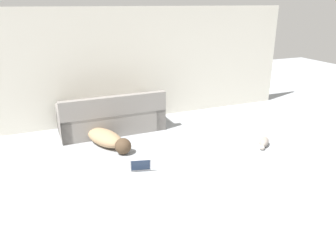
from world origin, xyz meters
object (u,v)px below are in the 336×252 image
(cat, at_px, (264,142))
(laptop_open, at_px, (141,170))
(couch, at_px, (112,118))
(dog, at_px, (108,139))

(cat, relative_size, laptop_open, 1.07)
(couch, relative_size, dog, 1.54)
(couch, distance_m, cat, 3.03)
(dog, xyz_separation_m, laptop_open, (0.23, -1.24, -0.07))
(couch, bearing_deg, cat, 142.09)
(couch, height_order, dog, couch)
(cat, height_order, laptop_open, laptop_open)
(dog, height_order, laptop_open, dog)
(couch, distance_m, dog, 0.79)
(dog, relative_size, cat, 3.18)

